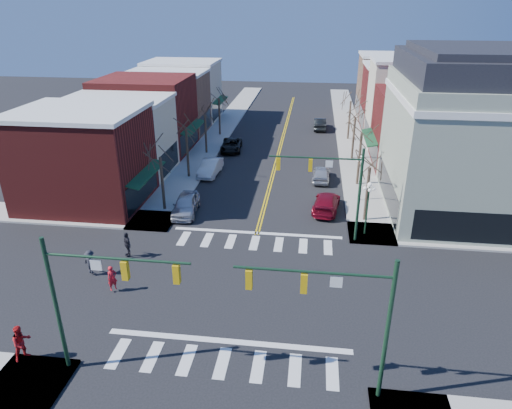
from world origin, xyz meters
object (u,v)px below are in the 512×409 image
(car_right_far, at_px, (320,124))
(pedestrian_red_b, at_px, (22,342))
(lamppost_corner, at_px, (368,200))
(car_right_mid, at_px, (321,173))
(victorian_corner, at_px, (471,133))
(car_left_far, at_px, (231,145))
(car_left_mid, at_px, (210,167))
(car_right_near, at_px, (326,203))
(pedestrian_dark_a, at_px, (127,244))
(lamppost_midblock, at_px, (361,170))
(pedestrian_red_a, at_px, (112,278))
(car_left_near, at_px, (186,205))
(pedestrian_dark_b, at_px, (90,262))

(car_right_far, distance_m, pedestrian_red_b, 49.33)
(lamppost_corner, bearing_deg, car_right_mid, 106.18)
(victorian_corner, distance_m, car_left_far, 26.91)
(car_left_mid, bearing_deg, car_left_far, 88.04)
(car_right_near, xyz_separation_m, pedestrian_dark_a, (-13.81, -9.63, 0.32))
(lamppost_midblock, bearing_deg, victorian_corner, -3.45)
(victorian_corner, relative_size, pedestrian_red_a, 8.83)
(pedestrian_red_b, relative_size, pedestrian_dark_a, 1.08)
(lamppost_corner, xyz_separation_m, car_right_near, (-2.87, 4.17, -2.24))
(car_left_mid, height_order, car_right_mid, car_left_mid)
(car_left_near, distance_m, pedestrian_dark_b, 10.64)
(pedestrian_red_a, bearing_deg, car_left_mid, 39.90)
(car_left_far, xyz_separation_m, pedestrian_dark_a, (-2.79, -25.45, 0.35))
(car_left_far, bearing_deg, lamppost_corner, -59.70)
(car_right_far, bearing_deg, car_right_near, 90.48)
(car_left_mid, bearing_deg, car_right_far, 63.35)
(car_left_near, xyz_separation_m, car_right_near, (11.73, 2.06, -0.08))
(car_right_near, relative_size, pedestrian_dark_a, 2.80)
(car_right_mid, bearing_deg, lamppost_corner, 108.17)
(lamppost_midblock, height_order, car_right_mid, lamppost_midblock)
(lamppost_corner, xyz_separation_m, pedestrian_dark_a, (-16.69, -5.46, -1.92))
(car_right_near, bearing_deg, lamppost_corner, 132.35)
(lamppost_corner, height_order, pedestrian_dark_b, lamppost_corner)
(car_right_near, bearing_deg, pedestrian_red_a, 53.89)
(lamppost_corner, bearing_deg, pedestrian_dark_b, -156.50)
(car_left_near, xyz_separation_m, car_right_far, (11.20, 29.30, -0.03))
(car_right_near, bearing_deg, pedestrian_dark_b, 46.00)
(car_right_near, height_order, pedestrian_red_b, pedestrian_red_b)
(car_left_mid, distance_m, car_right_mid, 11.31)
(lamppost_corner, distance_m, car_left_mid, 18.77)
(car_right_near, bearing_deg, car_left_far, -47.37)
(car_right_far, distance_m, pedestrian_dark_b, 42.01)
(victorian_corner, xyz_separation_m, car_right_mid, (-11.59, 5.35, -5.92))
(car_right_mid, bearing_deg, pedestrian_red_b, 63.51)
(car_left_mid, distance_m, pedestrian_dark_a, 17.18)
(car_right_far, bearing_deg, car_left_near, 68.44)
(car_right_mid, height_order, car_right_far, car_right_far)
(victorian_corner, xyz_separation_m, car_right_far, (-11.70, 25.40, -5.88))
(victorian_corner, bearing_deg, pedestrian_dark_b, -152.30)
(car_right_near, bearing_deg, pedestrian_red_b, 60.54)
(pedestrian_dark_b, bearing_deg, lamppost_midblock, -119.52)
(pedestrian_red_a, bearing_deg, lamppost_midblock, -1.26)
(car_left_near, relative_size, car_left_far, 0.95)
(car_right_far, bearing_deg, victorian_corner, 114.10)
(lamppost_corner, relative_size, car_left_near, 0.91)
(lamppost_corner, relative_size, car_right_mid, 1.01)
(victorian_corner, height_order, lamppost_corner, victorian_corner)
(car_right_near, bearing_deg, car_right_far, -81.12)
(car_right_near, height_order, pedestrian_red_a, pedestrian_red_a)
(lamppost_midblock, bearing_deg, car_right_mid, 124.16)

